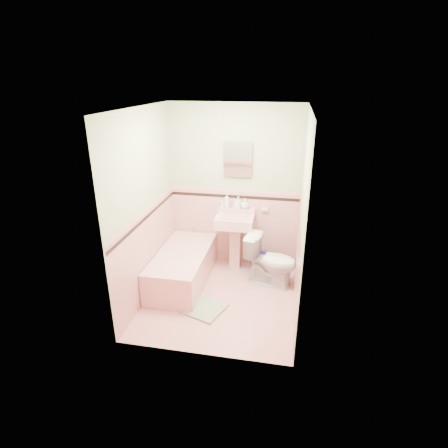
% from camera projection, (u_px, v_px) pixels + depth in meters
% --- Properties ---
extents(floor, '(2.20, 2.20, 0.00)m').
position_uv_depth(floor, '(221.00, 298.00, 4.95)').
color(floor, pink).
rests_on(floor, ground).
extents(ceiling, '(2.20, 2.20, 0.00)m').
position_uv_depth(ceiling, '(220.00, 108.00, 4.01)').
color(ceiling, white).
rests_on(ceiling, ground).
extents(wall_back, '(2.50, 0.00, 2.50)m').
position_uv_depth(wall_back, '(235.00, 188.00, 5.48)').
color(wall_back, beige).
rests_on(wall_back, ground).
extents(wall_front, '(2.50, 0.00, 2.50)m').
position_uv_depth(wall_front, '(198.00, 252.00, 3.48)').
color(wall_front, beige).
rests_on(wall_front, ground).
extents(wall_left, '(0.00, 2.50, 2.50)m').
position_uv_depth(wall_left, '(145.00, 208.00, 4.66)').
color(wall_left, beige).
rests_on(wall_left, ground).
extents(wall_right, '(0.00, 2.50, 2.50)m').
position_uv_depth(wall_right, '(302.00, 218.00, 4.31)').
color(wall_right, beige).
rests_on(wall_right, ground).
extents(wainscot_back, '(2.00, 0.00, 2.00)m').
position_uv_depth(wainscot_back, '(234.00, 228.00, 5.72)').
color(wainscot_back, pink).
rests_on(wainscot_back, ground).
extents(wainscot_front, '(2.00, 0.00, 2.00)m').
position_uv_depth(wainscot_front, '(200.00, 307.00, 3.74)').
color(wainscot_front, pink).
rests_on(wainscot_front, ground).
extents(wainscot_left, '(0.00, 2.20, 2.20)m').
position_uv_depth(wainscot_left, '(149.00, 253.00, 4.90)').
color(wainscot_left, pink).
rests_on(wainscot_left, ground).
extents(wainscot_right, '(0.00, 2.20, 2.20)m').
position_uv_depth(wainscot_right, '(297.00, 266.00, 4.56)').
color(wainscot_right, pink).
rests_on(wainscot_right, ground).
extents(accent_back, '(2.00, 0.00, 2.00)m').
position_uv_depth(accent_back, '(234.00, 197.00, 5.51)').
color(accent_back, black).
rests_on(accent_back, ground).
extents(accent_front, '(2.00, 0.00, 2.00)m').
position_uv_depth(accent_front, '(198.00, 263.00, 3.55)').
color(accent_front, black).
rests_on(accent_front, ground).
extents(accent_left, '(0.00, 2.20, 2.20)m').
position_uv_depth(accent_left, '(147.00, 217.00, 4.70)').
color(accent_left, black).
rests_on(accent_left, ground).
extents(accent_right, '(0.00, 2.20, 2.20)m').
position_uv_depth(accent_right, '(300.00, 228.00, 4.36)').
color(accent_right, black).
rests_on(accent_right, ground).
extents(cap_back, '(2.00, 0.00, 2.00)m').
position_uv_depth(cap_back, '(234.00, 190.00, 5.48)').
color(cap_back, pink).
rests_on(cap_back, ground).
extents(cap_front, '(2.00, 0.00, 2.00)m').
position_uv_depth(cap_front, '(198.00, 254.00, 3.51)').
color(cap_front, pink).
rests_on(cap_front, ground).
extents(cap_left, '(0.00, 2.20, 2.20)m').
position_uv_depth(cap_left, '(146.00, 210.00, 4.67)').
color(cap_left, pink).
rests_on(cap_left, ground).
extents(cap_right, '(0.00, 2.20, 2.20)m').
position_uv_depth(cap_right, '(300.00, 221.00, 4.32)').
color(cap_right, pink).
rests_on(cap_right, ground).
extents(bathtub, '(0.70, 1.50, 0.45)m').
position_uv_depth(bathtub, '(183.00, 268.00, 5.28)').
color(bathtub, '#E09F9B').
rests_on(bathtub, floor).
extents(tub_faucet, '(0.04, 0.12, 0.04)m').
position_uv_depth(tub_faucet, '(195.00, 224.00, 5.78)').
color(tub_faucet, silver).
rests_on(tub_faucet, wall_back).
extents(sink, '(0.56, 0.48, 0.89)m').
position_uv_depth(sink, '(235.00, 243.00, 5.56)').
color(sink, '#E09F9B').
rests_on(sink, floor).
extents(sink_faucet, '(0.02, 0.02, 0.10)m').
position_uv_depth(sink_faucet, '(236.00, 209.00, 5.50)').
color(sink_faucet, silver).
rests_on(sink_faucet, sink).
extents(medicine_cabinet, '(0.37, 0.04, 0.46)m').
position_uv_depth(medicine_cabinet, '(238.00, 159.00, 5.28)').
color(medicine_cabinet, white).
rests_on(medicine_cabinet, wall_back).
extents(soap_dish, '(0.11, 0.06, 0.04)m').
position_uv_depth(soap_dish, '(264.00, 209.00, 5.48)').
color(soap_dish, '#E09F9B').
rests_on(soap_dish, wall_back).
extents(soap_bottle_left, '(0.11, 0.11, 0.23)m').
position_uv_depth(soap_bottle_left, '(227.00, 201.00, 5.52)').
color(soap_bottle_left, '#B2B2B2').
rests_on(soap_bottle_left, sink).
extents(soap_bottle_mid, '(0.11, 0.11, 0.19)m').
position_uv_depth(soap_bottle_mid, '(238.00, 203.00, 5.49)').
color(soap_bottle_mid, '#B2B2B2').
rests_on(soap_bottle_mid, sink).
extents(soap_bottle_right, '(0.16, 0.16, 0.16)m').
position_uv_depth(soap_bottle_right, '(245.00, 204.00, 5.48)').
color(soap_bottle_right, '#B2B2B2').
rests_on(soap_bottle_right, sink).
extents(tube, '(0.05, 0.05, 0.12)m').
position_uv_depth(tube, '(222.00, 204.00, 5.55)').
color(tube, white).
rests_on(tube, sink).
extents(toilet, '(0.80, 0.57, 0.74)m').
position_uv_depth(toilet, '(271.00, 261.00, 5.18)').
color(toilet, white).
rests_on(toilet, floor).
extents(bucket, '(0.35, 0.35, 0.28)m').
position_uv_depth(bucket, '(258.00, 262.00, 5.62)').
color(bucket, '#171995').
rests_on(bucket, floor).
extents(bath_mat, '(0.83, 0.69, 0.03)m').
position_uv_depth(bath_mat, '(197.00, 306.00, 4.76)').
color(bath_mat, gray).
rests_on(bath_mat, floor).
extents(shoe, '(0.16, 0.12, 0.06)m').
position_uv_depth(shoe, '(187.00, 304.00, 4.73)').
color(shoe, '#BF1E59').
rests_on(shoe, bath_mat).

